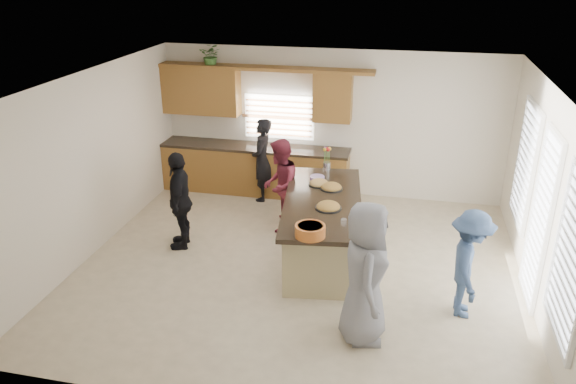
% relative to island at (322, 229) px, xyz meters
% --- Properties ---
extents(floor, '(6.50, 6.50, 0.00)m').
position_rel_island_xyz_m(floor, '(-0.28, -0.43, -0.45)').
color(floor, beige).
rests_on(floor, ground).
extents(room_shell, '(6.52, 6.02, 2.81)m').
position_rel_island_xyz_m(room_shell, '(-0.28, -0.43, 1.45)').
color(room_shell, silver).
rests_on(room_shell, ground).
extents(back_cabinetry, '(4.08, 0.66, 2.46)m').
position_rel_island_xyz_m(back_cabinetry, '(-1.74, 2.30, 0.46)').
color(back_cabinetry, brown).
rests_on(back_cabinetry, ground).
extents(right_wall_glazing, '(0.06, 4.00, 2.25)m').
position_rel_island_xyz_m(right_wall_glazing, '(2.94, -0.57, 0.89)').
color(right_wall_glazing, white).
rests_on(right_wall_glazing, ground).
extents(island, '(1.49, 2.83, 0.95)m').
position_rel_island_xyz_m(island, '(0.00, 0.00, 0.00)').
color(island, tan).
rests_on(island, ground).
extents(platter_front, '(0.38, 0.38, 0.16)m').
position_rel_island_xyz_m(platter_front, '(0.13, -0.31, 0.52)').
color(platter_front, black).
rests_on(platter_front, island).
extents(platter_mid, '(0.36, 0.36, 0.14)m').
position_rel_island_xyz_m(platter_mid, '(0.07, 0.43, 0.52)').
color(platter_mid, black).
rests_on(platter_mid, island).
extents(platter_back, '(0.34, 0.34, 0.14)m').
position_rel_island_xyz_m(platter_back, '(-0.15, 0.56, 0.52)').
color(platter_back, black).
rests_on(platter_back, island).
extents(salad_bowl, '(0.40, 0.40, 0.16)m').
position_rel_island_xyz_m(salad_bowl, '(0.03, -1.22, 0.58)').
color(salad_bowl, '#B95E21').
rests_on(salad_bowl, island).
extents(clear_cup, '(0.08, 0.08, 0.10)m').
position_rel_island_xyz_m(clear_cup, '(0.42, -0.82, 0.55)').
color(clear_cup, white).
rests_on(clear_cup, island).
extents(plate_stack, '(0.24, 0.24, 0.06)m').
position_rel_island_xyz_m(plate_stack, '(-0.22, 0.80, 0.53)').
color(plate_stack, '#A787C5').
rests_on(plate_stack, island).
extents(flower_vase, '(0.14, 0.14, 0.41)m').
position_rel_island_xyz_m(flower_vase, '(-0.14, 1.24, 0.71)').
color(flower_vase, silver).
rests_on(flower_vase, island).
extents(potted_plant, '(0.41, 0.35, 0.44)m').
position_rel_island_xyz_m(potted_plant, '(-2.54, 2.39, 2.17)').
color(potted_plant, '#3E6F2C').
rests_on(potted_plant, back_cabinetry).
extents(woman_left_back, '(0.41, 0.60, 1.59)m').
position_rel_island_xyz_m(woman_left_back, '(-1.47, 1.94, 0.34)').
color(woman_left_back, black).
rests_on(woman_left_back, ground).
extents(woman_left_mid, '(0.63, 0.80, 1.59)m').
position_rel_island_xyz_m(woman_left_mid, '(-0.85, 0.78, 0.34)').
color(woman_left_mid, maroon).
rests_on(woman_left_mid, ground).
extents(woman_left_front, '(0.59, 1.00, 1.59)m').
position_rel_island_xyz_m(woman_left_front, '(-2.24, -0.17, 0.34)').
color(woman_left_front, black).
rests_on(woman_left_front, ground).
extents(woman_right_back, '(0.56, 0.96, 1.46)m').
position_rel_island_xyz_m(woman_right_back, '(2.06, -1.13, 0.28)').
color(woman_right_back, '#364E77').
rests_on(woman_right_back, ground).
extents(woman_right_front, '(0.69, 0.95, 1.80)m').
position_rel_island_xyz_m(woman_right_front, '(0.81, -1.92, 0.45)').
color(woman_right_front, slate).
rests_on(woman_right_front, ground).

